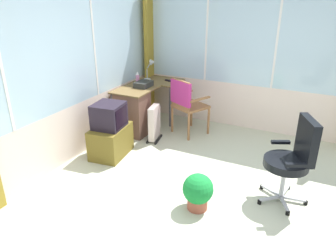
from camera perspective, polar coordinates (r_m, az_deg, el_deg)
The scene contains 14 objects.
ground at distance 3.93m, azimuth 10.02°, elevation -13.84°, with size 5.71×5.69×0.06m, color beige.
north_window_panel at distance 4.53m, azimuth -19.06°, elevation 8.30°, with size 4.71×0.07×2.51m.
east_window_panel at distance 5.60m, azimuth 18.31°, elevation 11.07°, with size 0.07×4.69×2.51m.
curtain_corner at distance 6.22m, azimuth -3.22°, elevation 12.81°, with size 0.33×0.07×2.41m, color olive.
desk at distance 5.52m, azimuth -6.03°, elevation 2.82°, with size 1.34×0.77×0.76m.
desk_lamp at distance 6.00m, azimuth -2.94°, elevation 10.51°, with size 0.23×0.20×0.38m.
tv_remote at distance 5.91m, azimuth 0.10°, elevation 8.01°, with size 0.04×0.15×0.02m, color black.
spray_bottle at distance 5.75m, azimuth -5.38°, elevation 8.44°, with size 0.06×0.06×0.22m.
paper_tray at distance 5.57m, azimuth -4.33°, elevation 7.35°, with size 0.30×0.23×0.09m, color #2A2B2A.
wooden_armchair at distance 5.34m, azimuth 3.01°, elevation 4.58°, with size 0.65×0.64×0.97m.
office_chair at distance 3.88m, azimuth 21.37°, elevation -4.81°, with size 0.63×0.57×1.03m.
tv_on_stand at distance 4.82m, azimuth -10.11°, elevation -1.16°, with size 0.69×0.52×0.81m.
space_heater at distance 5.28m, azimuth -2.38°, elevation 0.61°, with size 0.41×0.23×0.59m.
potted_plant at distance 3.69m, azimuth 5.29°, elevation -11.31°, with size 0.35×0.35×0.43m.
Camera 1 is at (-3.06, -0.78, 2.31)m, focal length 34.61 mm.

